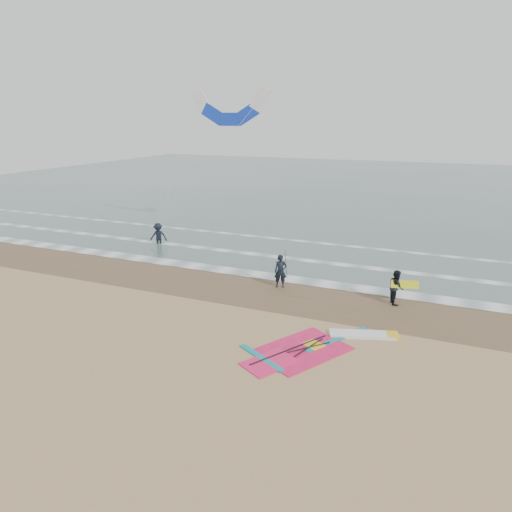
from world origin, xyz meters
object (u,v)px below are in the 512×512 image
at_px(person_standing, 281,271).
at_px(surf_kite, 229,110).
at_px(windsurf_rig, 320,346).
at_px(person_wading, 158,232).
at_px(person_walking, 396,287).

relative_size(person_standing, surf_kite, 0.19).
height_order(windsurf_rig, person_wading, person_wading).
bearing_deg(person_walking, surf_kite, 33.40).
height_order(person_standing, surf_kite, surf_kite).
relative_size(windsurf_rig, person_wading, 3.06).
bearing_deg(person_wading, windsurf_rig, -53.38).
relative_size(windsurf_rig, person_walking, 3.44).
bearing_deg(person_wading, person_standing, -41.46).
xyz_separation_m(person_standing, surf_kite, (-7.55, 9.52, 8.50)).
height_order(windsurf_rig, surf_kite, surf_kite).
distance_m(windsurf_rig, person_standing, 6.94).
relative_size(windsurf_rig, surf_kite, 0.61).
bearing_deg(surf_kite, person_standing, -51.60).
relative_size(person_wading, surf_kite, 0.20).
bearing_deg(person_standing, person_walking, -22.00).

